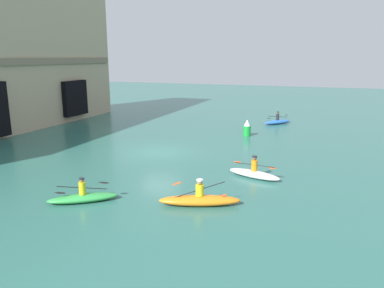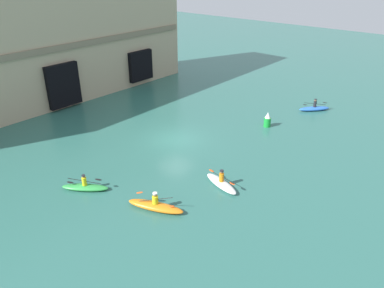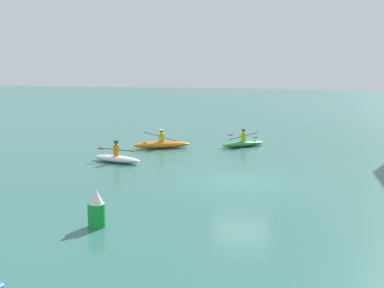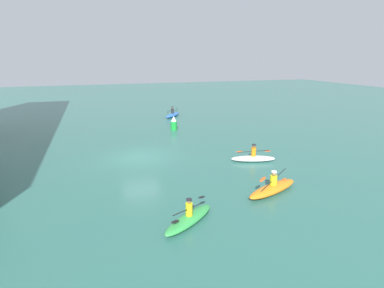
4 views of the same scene
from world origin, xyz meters
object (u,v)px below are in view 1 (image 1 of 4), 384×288
Objects in this scene: marker_buoy at (247,128)px; kayak_green at (83,197)px; kayak_blue at (277,122)px; kayak_white at (254,173)px; kayak_orange at (200,200)px.

kayak_green is at bearing 167.27° from marker_buoy.
kayak_white is (-16.51, -1.12, -0.00)m from kayak_blue.
kayak_white reaches higher than kayak_green.
kayak_orange is at bearing -19.76° from kayak_green.
marker_buoy is (16.16, -3.65, 0.39)m from kayak_green.
marker_buoy reaches higher than kayak_orange.
marker_buoy is (14.73, 1.21, 0.35)m from kayak_orange.
kayak_blue is 6.45m from marker_buoy.
kayak_orange reaches higher than kayak_green.
kayak_orange is (-4.49, 1.42, 0.02)m from kayak_white.
marker_buoy is at bearing 41.17° from kayak_green.
kayak_blue is 23.01m from kayak_green.
kayak_blue is at bearing -13.52° from marker_buoy.
marker_buoy is at bearing -153.50° from kayak_blue.
kayak_white is 1.05× the size of kayak_green.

